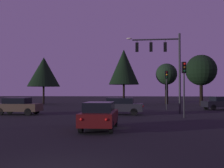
{
  "coord_description": "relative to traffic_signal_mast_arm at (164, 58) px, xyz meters",
  "views": [
    {
      "loc": [
        2.06,
        -7.0,
        2.12
      ],
      "look_at": [
        -0.1,
        21.65,
        2.87
      ],
      "focal_mm": 44.37,
      "sensor_mm": 36.0,
      "label": 1
    }
  ],
  "objects": [
    {
      "name": "traffic_signal_mast_arm",
      "position": [
        0.0,
        0.0,
        0.0
      ],
      "size": [
        5.18,
        0.54,
        7.66
      ],
      "color": "#232326",
      "rests_on": "ground"
    },
    {
      "name": "traffic_light_corner_left",
      "position": [
        0.82,
        4.75,
        -2.21
      ],
      "size": [
        0.34,
        0.37,
        4.44
      ],
      "color": "#232326",
      "rests_on": "ground"
    },
    {
      "name": "ground_plane",
      "position": [
        -5.05,
        4.69,
        -5.35
      ],
      "size": [
        168.0,
        168.0,
        0.0
      ],
      "primitive_type": "plane",
      "color": "black",
      "rests_on": "ground"
    },
    {
      "name": "tree_right_cluster",
      "position": [
        -4.43,
        17.69,
        0.68
      ],
      "size": [
        4.9,
        4.9,
        8.87
      ],
      "color": "black",
      "rests_on": "ground"
    },
    {
      "name": "car_far_lane",
      "position": [
        7.04,
        5.76,
        -4.56
      ],
      "size": [
        4.26,
        2.65,
        1.52
      ],
      "color": "black",
      "rests_on": "ground"
    },
    {
      "name": "car_crossing_right",
      "position": [
        -13.35,
        -2.43,
        -4.56
      ],
      "size": [
        4.11,
        2.12,
        1.52
      ],
      "color": "#473828",
      "rests_on": "ground"
    },
    {
      "name": "car_crossing_left",
      "position": [
        -4.23,
        -1.77,
        -4.56
      ],
      "size": [
        4.53,
        2.03,
        1.52
      ],
      "color": "#232328",
      "rests_on": "ground"
    },
    {
      "name": "traffic_light_corner_right",
      "position": [
        1.1,
        -4.41,
        -2.19
      ],
      "size": [
        0.36,
        0.39,
        4.47
      ],
      "color": "#232326",
      "rests_on": "ground"
    },
    {
      "name": "tree_left_far",
      "position": [
        2.54,
        19.04,
        -0.49
      ],
      "size": [
        3.5,
        3.5,
        6.68
      ],
      "color": "black",
      "rests_on": "ground"
    },
    {
      "name": "tree_behind_sign",
      "position": [
        -17.58,
        17.52,
        -0.06
      ],
      "size": [
        5.33,
        5.33,
        7.71
      ],
      "color": "black",
      "rests_on": "ground"
    },
    {
      "name": "car_nearside_lane",
      "position": [
        -4.82,
        -11.63,
        -4.56
      ],
      "size": [
        1.83,
        4.16,
        1.52
      ],
      "color": "#4C0F0F",
      "rests_on": "ground"
    },
    {
      "name": "tree_center_horizon",
      "position": [
        7.12,
        14.96,
        -0.13
      ],
      "size": [
        4.56,
        4.56,
        7.53
      ],
      "color": "black",
      "rests_on": "ground"
    }
  ]
}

